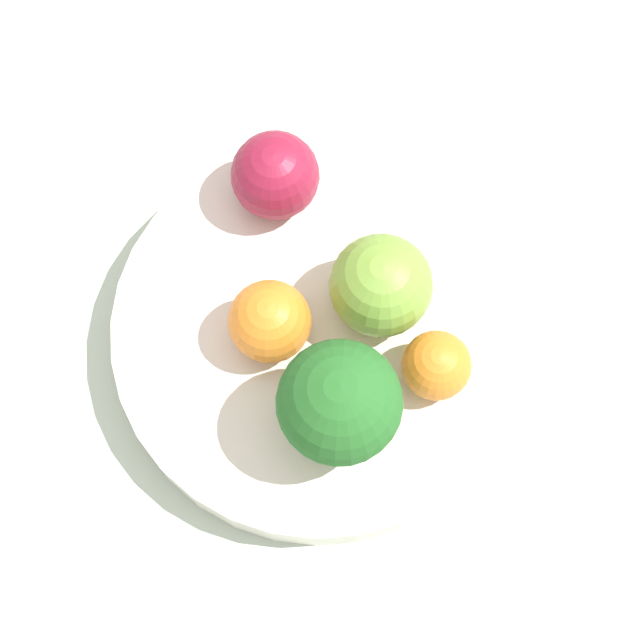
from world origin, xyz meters
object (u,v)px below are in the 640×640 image
(broccoli, at_px, (333,404))
(apple_red, at_px, (381,285))
(apple_green, at_px, (275,175))
(orange_front, at_px, (436,365))
(bowl, at_px, (320,335))
(orange_back, at_px, (269,318))

(broccoli, height_order, apple_red, broccoli)
(apple_green, xyz_separation_m, orange_front, (-0.12, -0.06, -0.01))
(bowl, height_order, orange_back, orange_back)
(broccoli, relative_size, apple_red, 1.34)
(bowl, relative_size, apple_red, 4.16)
(apple_green, height_order, orange_back, apple_green)
(bowl, distance_m, orange_front, 0.07)
(broccoli, distance_m, apple_green, 0.13)
(bowl, distance_m, orange_back, 0.04)
(bowl, height_order, apple_green, apple_green)
(apple_green, bearing_deg, apple_red, -149.26)
(apple_green, relative_size, orange_back, 1.11)
(apple_red, xyz_separation_m, orange_front, (-0.04, -0.02, -0.01))
(bowl, bearing_deg, apple_green, 7.22)
(broccoli, height_order, apple_green, broccoli)
(broccoli, xyz_separation_m, orange_back, (0.05, 0.02, -0.02))
(bowl, distance_m, broccoli, 0.08)
(orange_back, bearing_deg, orange_front, -115.95)
(apple_green, height_order, orange_front, apple_green)
(bowl, xyz_separation_m, orange_front, (-0.04, -0.05, 0.03))
(broccoli, relative_size, orange_front, 2.00)
(orange_front, relative_size, orange_back, 0.83)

